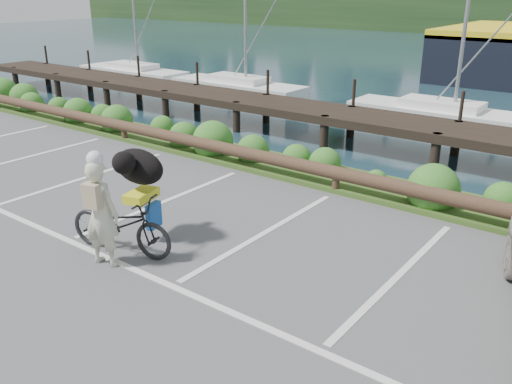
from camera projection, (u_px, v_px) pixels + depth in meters
ground at (190, 276)px, 8.47m from camera, size 72.00×72.00×0.00m
vegetation_strip at (350, 182)px, 12.41m from camera, size 34.00×1.60×0.10m
log_rail at (335, 192)px, 11.90m from camera, size 32.00×0.30×0.60m
bicycle at (121, 224)px, 9.07m from camera, size 2.07×1.12×1.03m
cyclist at (101, 214)px, 8.54m from camera, size 0.73×0.56×1.77m
dog at (139, 167)px, 9.31m from camera, size 0.75×1.16×0.62m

